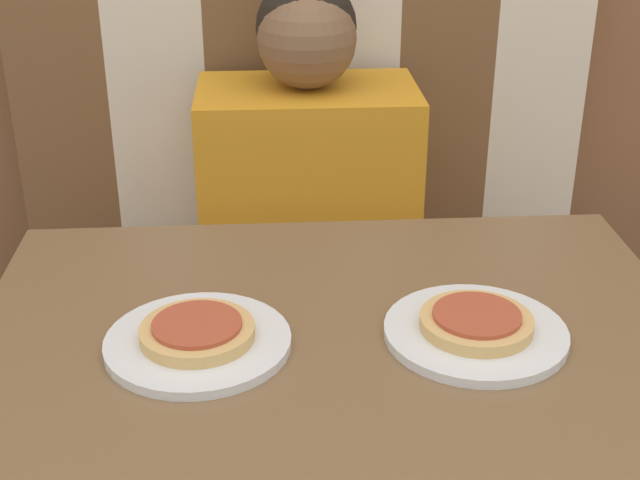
# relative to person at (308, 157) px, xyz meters

# --- Properties ---
(booth_seat) EXTENTS (1.16, 0.52, 0.43)m
(booth_seat) POSITION_rel_person_xyz_m (0.00, -0.00, -0.48)
(booth_seat) COLOR #382319
(booth_seat) RESTS_ON ground_plane
(booth_backrest) EXTENTS (1.16, 0.09, 0.71)m
(booth_backrest) POSITION_rel_person_xyz_m (0.00, 0.21, 0.09)
(booth_backrest) COLOR brown
(booth_backrest) RESTS_ON booth_seat
(dining_table) EXTENTS (0.87, 0.74, 0.71)m
(dining_table) POSITION_rel_person_xyz_m (0.00, -0.71, -0.08)
(dining_table) COLOR brown
(dining_table) RESTS_ON ground_plane
(person) EXTENTS (0.40, 0.25, 0.59)m
(person) POSITION_rel_person_xyz_m (0.00, 0.00, 0.00)
(person) COLOR orange
(person) RESTS_ON booth_seat
(plate_left) EXTENTS (0.22, 0.22, 0.01)m
(plate_left) POSITION_rel_person_xyz_m (-0.16, -0.68, 0.03)
(plate_left) COLOR white
(plate_left) RESTS_ON dining_table
(plate_right) EXTENTS (0.22, 0.22, 0.01)m
(plate_right) POSITION_rel_person_xyz_m (0.16, -0.68, 0.03)
(plate_right) COLOR white
(plate_right) RESTS_ON dining_table
(pizza_left) EXTENTS (0.13, 0.13, 0.02)m
(pizza_left) POSITION_rel_person_xyz_m (-0.16, -0.68, 0.04)
(pizza_left) COLOR tan
(pizza_left) RESTS_ON plate_left
(pizza_right) EXTENTS (0.13, 0.13, 0.02)m
(pizza_right) POSITION_rel_person_xyz_m (0.16, -0.68, 0.04)
(pizza_right) COLOR tan
(pizza_right) RESTS_ON plate_right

